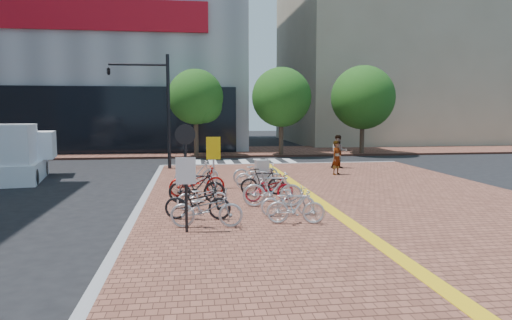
{
  "coord_description": "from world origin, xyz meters",
  "views": [
    {
      "loc": [
        -2.27,
        -14.33,
        3.22
      ],
      "look_at": [
        0.21,
        3.36,
        1.3
      ],
      "focal_mm": 32.0,
      "sensor_mm": 36.0,
      "label": 1
    }
  ],
  "objects": [
    {
      "name": "tactile_strip",
      "position": [
        2.0,
        -5.0,
        0.16
      ],
      "size": [
        0.4,
        34.0,
        0.01
      ],
      "primitive_type": "cube",
      "color": "yellow",
      "rests_on": "sidewalk"
    },
    {
      "name": "traffic_light_pole",
      "position": [
        -4.9,
        10.47,
        4.32
      ],
      "size": [
        3.24,
        1.25,
        6.04
      ],
      "color": "black",
      "rests_on": "sidewalk"
    },
    {
      "name": "far_sidewalk",
      "position": [
        0.0,
        21.0,
        0.07
      ],
      "size": [
        70.0,
        8.0,
        0.15
      ],
      "primitive_type": "cube",
      "color": "brown",
      "rests_on": "ground"
    },
    {
      "name": "bike_12",
      "position": [
        0.35,
        3.25,
        0.65
      ],
      "size": [
        1.99,
        0.93,
        1.01
      ],
      "primitive_type": "imported",
      "rotation": [
        0.0,
        0.0,
        1.43
      ],
      "color": "silver",
      "rests_on": "sidewalk"
    },
    {
      "name": "pedestrian_b",
      "position": [
        5.54,
        9.27,
        1.05
      ],
      "size": [
        0.96,
        0.8,
        1.79
      ],
      "primitive_type": "imported",
      "rotation": [
        0.0,
        0.0,
        -0.15
      ],
      "color": "#464859",
      "rests_on": "sidewalk"
    },
    {
      "name": "crosswalk",
      "position": [
        0.5,
        14.0,
        0.01
      ],
      "size": [
        7.5,
        4.0,
        0.01
      ],
      "color": "silver",
      "rests_on": "ground"
    },
    {
      "name": "bike_5",
      "position": [
        -2.03,
        3.09,
        0.6
      ],
      "size": [
        1.73,
        0.66,
        0.9
      ],
      "primitive_type": "imported",
      "rotation": [
        0.0,
        0.0,
        1.61
      ],
      "color": "white",
      "rests_on": "sidewalk"
    },
    {
      "name": "building_beige",
      "position": [
        18.0,
        32.0,
        9.0
      ],
      "size": [
        20.0,
        18.0,
        18.0
      ],
      "primitive_type": "cube",
      "color": "gray",
      "rests_on": "ground"
    },
    {
      "name": "bike_11",
      "position": [
        0.27,
        2.0,
        0.65
      ],
      "size": [
        1.65,
        0.49,
        0.99
      ],
      "primitive_type": "imported",
      "rotation": [
        0.0,
        0.0,
        1.56
      ],
      "color": "black",
      "rests_on": "sidewalk"
    },
    {
      "name": "bike_9",
      "position": [
        0.26,
        -0.15,
        0.73
      ],
      "size": [
        2.0,
        0.84,
        1.16
      ],
      "primitive_type": "imported",
      "rotation": [
        0.0,
        0.0,
        1.42
      ],
      "color": "#B1B0B5",
      "rests_on": "sidewalk"
    },
    {
      "name": "bike_1",
      "position": [
        -2.15,
        -1.49,
        0.65
      ],
      "size": [
        1.98,
        0.99,
        0.99
      ],
      "primitive_type": "imported",
      "rotation": [
        0.0,
        0.0,
        1.39
      ],
      "color": "black",
      "rests_on": "sidewalk"
    },
    {
      "name": "notice_sign",
      "position": [
        -2.45,
        -2.88,
        1.88
      ],
      "size": [
        0.51,
        0.11,
        2.74
      ],
      "color": "black",
      "rests_on": "sidewalk"
    },
    {
      "name": "bike_3",
      "position": [
        -2.14,
        0.8,
        0.72
      ],
      "size": [
        1.95,
        0.76,
        1.14
      ],
      "primitive_type": "imported",
      "rotation": [
        0.0,
        0.0,
        1.45
      ],
      "color": "black",
      "rests_on": "sidewalk"
    },
    {
      "name": "ground",
      "position": [
        0.0,
        0.0,
        0.0
      ],
      "size": [
        120.0,
        120.0,
        0.0
      ],
      "primitive_type": "plane",
      "color": "black",
      "rests_on": "ground"
    },
    {
      "name": "utility_box",
      "position": [
        0.49,
        3.63,
        0.71
      ],
      "size": [
        0.57,
        0.45,
        1.12
      ],
      "primitive_type": "cube",
      "rotation": [
        0.0,
        0.0,
        0.17
      ],
      "color": "#BBBBC0",
      "rests_on": "sidewalk"
    },
    {
      "name": "bike_0",
      "position": [
        -1.92,
        -2.43,
        0.65
      ],
      "size": [
        1.97,
        0.85,
        1.01
      ],
      "primitive_type": "imported",
      "rotation": [
        0.0,
        0.0,
        1.47
      ],
      "color": "#AEAEB3",
      "rests_on": "sidewalk"
    },
    {
      "name": "bike_8",
      "position": [
        0.49,
        -1.4,
        0.58
      ],
      "size": [
        1.66,
        0.62,
        0.86
      ],
      "primitive_type": "imported",
      "rotation": [
        0.0,
        0.0,
        1.6
      ],
      "color": "silver",
      "rests_on": "sidewalk"
    },
    {
      "name": "kerb_north",
      "position": [
        3.0,
        12.0,
        0.08
      ],
      "size": [
        14.0,
        0.25,
        0.15
      ],
      "primitive_type": "cube",
      "color": "gray",
      "rests_on": "ground"
    },
    {
      "name": "sidewalk",
      "position": [
        3.0,
        -5.0,
        0.07
      ],
      "size": [
        14.0,
        34.0,
        0.15
      ],
      "primitive_type": "cube",
      "color": "brown",
      "rests_on": "ground"
    },
    {
      "name": "kerb_west",
      "position": [
        -4.0,
        -5.0,
        0.08
      ],
      "size": [
        0.25,
        34.0,
        0.15
      ],
      "primitive_type": "cube",
      "color": "gray",
      "rests_on": "ground"
    },
    {
      "name": "box_truck",
      "position": [
        -10.21,
        7.89,
        1.24
      ],
      "size": [
        2.7,
        4.81,
        2.63
      ],
      "color": "white",
      "rests_on": "ground"
    },
    {
      "name": "bike_4",
      "position": [
        -2.12,
        2.14,
        0.68
      ],
      "size": [
        2.09,
        0.95,
        1.06
      ],
      "primitive_type": "imported",
      "rotation": [
        0.0,
        0.0,
        1.7
      ],
      "color": "#AD110C",
      "rests_on": "sidewalk"
    },
    {
      "name": "bike_2",
      "position": [
        -1.99,
        -0.2,
        0.57
      ],
      "size": [
        1.63,
        0.71,
        0.83
      ],
      "primitive_type": "imported",
      "rotation": [
        0.0,
        0.0,
        1.67
      ],
      "color": "white",
      "rests_on": "sidewalk"
    },
    {
      "name": "street_trees",
      "position": [
        5.04,
        17.45,
        4.1
      ],
      "size": [
        16.2,
        4.6,
        6.35
      ],
      "color": "#38281E",
      "rests_on": "far_sidewalk"
    },
    {
      "name": "bike_7",
      "position": [
        0.49,
        -2.4,
        0.63
      ],
      "size": [
        1.65,
        0.72,
        0.96
      ],
      "primitive_type": "imported",
      "rotation": [
        0.0,
        0.0,
        1.4
      ],
      "color": "#B7B7BC",
      "rests_on": "sidewalk"
    },
    {
      "name": "yellow_sign",
      "position": [
        -1.45,
        3.68,
        1.57
      ],
      "size": [
        0.56,
        0.15,
        2.06
      ],
      "color": "#B7B7BC",
      "rests_on": "sidewalk"
    },
    {
      "name": "pedestrian_a",
      "position": [
        4.65,
        6.85,
        0.97
      ],
      "size": [
        0.72,
        0.67,
        1.64
      ],
      "primitive_type": "imported",
      "rotation": [
        0.0,
        0.0,
        0.64
      ],
      "color": "gray",
      "rests_on": "sidewalk"
    },
    {
      "name": "bike_6",
      "position": [
        -2.11,
        4.38,
        0.69
      ],
      "size": [
        1.83,
        0.61,
        1.08
      ],
      "primitive_type": "imported",
      "rotation": [
        0.0,
        0.0,
        1.63
      ],
      "color": "silver",
      "rests_on": "sidewalk"
    },
    {
      "name": "bike_10",
      "position": [
        0.32,
        0.86,
        0.6
      ],
      "size": [
        1.78,
        0.81,
        0.9
      ],
      "primitive_type": "imported",
      "rotation": [
        0.0,
        0.0,
        1.69
      ],
      "color": "#B70D1B",
      "rests_on": "sidewalk"
    },
    {
      "name": "bike_13",
      "position": [
        0.37,
        4.56,
        0.67
      ],
      "size": [
        2.07,
        0.97,
        1.04
      ],
      "primitive_type": "imported",
      "rotation": [
        0.0,
        0.0,
        1.71
      ],
      "color": "#A3A3A7",
      "rests_on": "sidewalk"
    }
  ]
}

